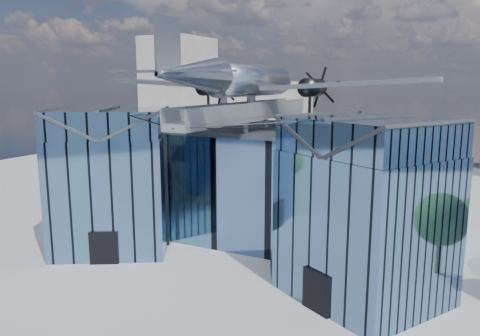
% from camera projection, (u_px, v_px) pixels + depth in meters
% --- Properties ---
extents(ground_plane, '(120.00, 120.00, 0.00)m').
position_uv_depth(ground_plane, '(228.00, 263.00, 36.40)').
color(ground_plane, gray).
extents(museum, '(32.88, 24.50, 17.60)m').
position_uv_depth(museum, '(260.00, 180.00, 40.51)').
color(museum, '#4B719A').
rests_on(museum, ground).
extents(bg_towers, '(77.00, 24.50, 26.00)m').
position_uv_depth(bg_towers, '(378.00, 106.00, 78.29)').
color(bg_towers, gray).
rests_on(bg_towers, ground).
extents(tree_side_w, '(3.80, 3.80, 5.24)m').
position_uv_depth(tree_side_w, '(77.00, 175.00, 52.67)').
color(tree_side_w, '#331E14').
rests_on(tree_side_w, ground).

